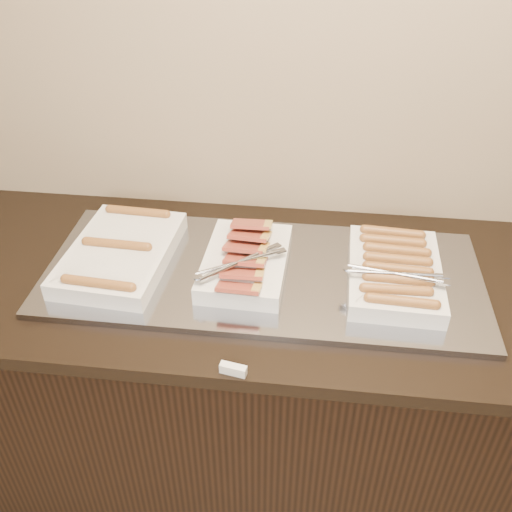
{
  "coord_description": "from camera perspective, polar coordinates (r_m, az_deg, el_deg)",
  "views": [
    {
      "loc": [
        0.15,
        0.9,
        1.89
      ],
      "look_at": [
        0.0,
        2.13,
        0.97
      ],
      "focal_mm": 40.0,
      "sensor_mm": 36.0,
      "label": 1
    }
  ],
  "objects": [
    {
      "name": "counter",
      "position": [
        1.9,
        -0.09,
        -12.59
      ],
      "size": [
        2.06,
        0.76,
        0.9
      ],
      "color": "black",
      "rests_on": "ground"
    },
    {
      "name": "warming_tray",
      "position": [
        1.58,
        0.67,
        -1.79
      ],
      "size": [
        1.2,
        0.5,
        0.02
      ],
      "primitive_type": "cube",
      "color": "#8E919B",
      "rests_on": "counter"
    },
    {
      "name": "dish_left",
      "position": [
        1.64,
        -13.37,
        0.3
      ],
      "size": [
        0.29,
        0.42,
        0.07
      ],
      "rotation": [
        0.0,
        0.0,
        -0.07
      ],
      "color": "silver",
      "rests_on": "warming_tray"
    },
    {
      "name": "dish_center",
      "position": [
        1.56,
        -1.09,
        -0.54
      ],
      "size": [
        0.25,
        0.36,
        0.09
      ],
      "rotation": [
        0.0,
        0.0,
        -0.03
      ],
      "color": "silver",
      "rests_on": "warming_tray"
    },
    {
      "name": "dish_right",
      "position": [
        1.57,
        13.7,
        -1.55
      ],
      "size": [
        0.27,
        0.37,
        0.08
      ],
      "rotation": [
        0.0,
        0.0,
        -0.03
      ],
      "color": "silver",
      "rests_on": "warming_tray"
    },
    {
      "name": "label_holder",
      "position": [
        1.32,
        -2.3,
        -11.27
      ],
      "size": [
        0.06,
        0.03,
        0.02
      ],
      "primitive_type": "cube",
      "rotation": [
        0.0,
        0.0,
        -0.18
      ],
      "color": "silver",
      "rests_on": "counter"
    }
  ]
}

